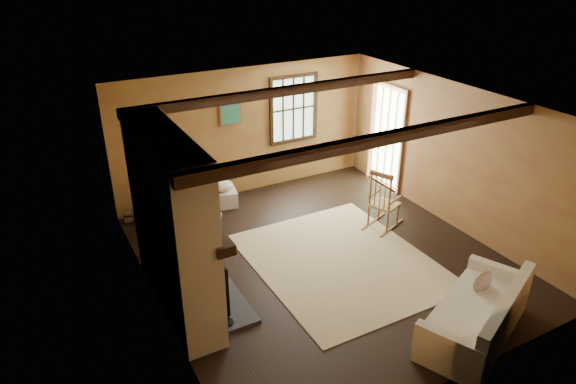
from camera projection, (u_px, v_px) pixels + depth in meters
ground at (322, 258)px, 7.87m from camera, size 5.50×5.50×0.00m
room_envelope at (329, 151)px, 7.46m from camera, size 5.02×5.52×2.44m
fireplace at (174, 231)px, 6.44m from camera, size 1.02×2.30×2.40m
rug at (340, 261)px, 7.80m from camera, size 2.50×3.00×0.01m
rocking_chair at (383, 203)px, 8.57m from camera, size 0.86×0.66×1.06m
sofa at (479, 318)px, 6.23m from camera, size 1.97×1.45×0.73m
firewood_pile at (144, 213)px, 8.93m from camera, size 0.69×0.13×0.25m
laundry_basket at (223, 198)px, 9.38m from camera, size 0.57×0.48×0.30m
basket_pillow at (222, 186)px, 9.27m from camera, size 0.45×0.39×0.20m
armchair at (181, 208)px, 8.53m from camera, size 1.09×1.11×0.79m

